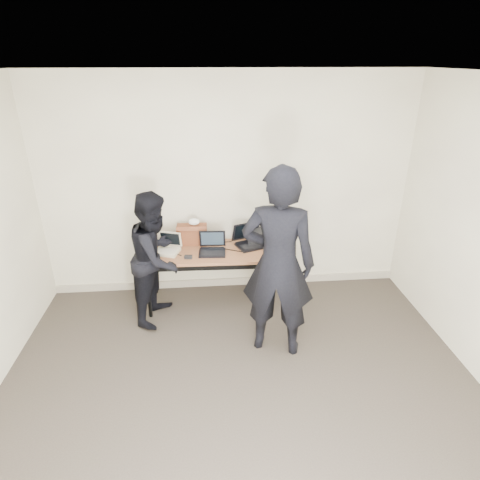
{
  "coord_description": "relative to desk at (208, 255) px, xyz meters",
  "views": [
    {
      "loc": [
        -0.25,
        -2.43,
        2.81
      ],
      "look_at": [
        0.1,
        1.6,
        0.95
      ],
      "focal_mm": 30.0,
      "sensor_mm": 36.0,
      "label": 1
    }
  ],
  "objects": [
    {
      "name": "room",
      "position": [
        0.27,
        -1.83,
        0.69
      ],
      "size": [
        4.6,
        4.6,
        2.8
      ],
      "color": "#3A322C",
      "rests_on": "ground"
    },
    {
      "name": "desk",
      "position": [
        0.0,
        0.0,
        0.0
      ],
      "size": [
        1.52,
        0.69,
        0.72
      ],
      "rotation": [
        0.0,
        0.0,
        -0.03
      ],
      "color": "brown",
      "rests_on": "ground"
    },
    {
      "name": "laptop_beige",
      "position": [
        -0.46,
        0.02,
        0.1
      ],
      "size": [
        0.34,
        0.33,
        0.22
      ],
      "rotation": [
        0.0,
        0.0,
        -0.31
      ],
      "color": "beige",
      "rests_on": "desk"
    },
    {
      "name": "laptop_center",
      "position": [
        0.06,
        -0.02,
        0.11
      ],
      "size": [
        0.32,
        0.31,
        0.24
      ],
      "rotation": [
        0.0,
        0.0,
        -0.06
      ],
      "color": "black",
      "rests_on": "desk"
    },
    {
      "name": "laptop_right",
      "position": [
        0.52,
        0.14,
        0.12
      ],
      "size": [
        0.45,
        0.44,
        0.26
      ],
      "rotation": [
        0.0,
        0.0,
        0.37
      ],
      "color": "black",
      "rests_on": "desk"
    },
    {
      "name": "leather_satchel",
      "position": [
        -0.18,
        0.23,
        0.19
      ],
      "size": [
        0.37,
        0.19,
        0.25
      ],
      "rotation": [
        0.0,
        0.0,
        -0.03
      ],
      "color": "brown",
      "rests_on": "desk"
    },
    {
      "name": "tissue",
      "position": [
        -0.15,
        0.23,
        0.34
      ],
      "size": [
        0.14,
        0.11,
        0.08
      ],
      "primitive_type": "ellipsoid",
      "rotation": [
        0.0,
        0.0,
        -0.08
      ],
      "color": "white",
      "rests_on": "leather_satchel"
    },
    {
      "name": "equipment_box",
      "position": [
        0.63,
        0.19,
        0.14
      ],
      "size": [
        0.28,
        0.23,
        0.16
      ],
      "primitive_type": "cube",
      "rotation": [
        0.0,
        0.0,
        -0.01
      ],
      "color": "black",
      "rests_on": "desk"
    },
    {
      "name": "power_brick",
      "position": [
        -0.22,
        -0.17,
        0.08
      ],
      "size": [
        0.09,
        0.06,
        0.03
      ],
      "primitive_type": "cube",
      "rotation": [
        0.0,
        0.0,
        -0.12
      ],
      "color": "black",
      "rests_on": "desk"
    },
    {
      "name": "cables",
      "position": [
        0.12,
        0.05,
        0.06
      ],
      "size": [
        1.16,
        0.34,
        0.01
      ],
      "rotation": [
        0.0,
        0.0,
        -0.01
      ],
      "color": "black",
      "rests_on": "desk"
    },
    {
      "name": "person_typist",
      "position": [
        0.68,
        -0.89,
        0.32
      ],
      "size": [
        0.82,
        0.65,
        1.97
      ],
      "primitive_type": "imported",
      "rotation": [
        0.0,
        0.0,
        2.86
      ],
      "color": "black",
      "rests_on": "ground"
    },
    {
      "name": "person_observer",
      "position": [
        -0.57,
        -0.2,
        0.1
      ],
      "size": [
        0.77,
        0.88,
        1.53
      ],
      "primitive_type": "imported",
      "rotation": [
        0.0,
        0.0,
        1.27
      ],
      "color": "black",
      "rests_on": "ground"
    },
    {
      "name": "baseboard",
      "position": [
        0.27,
        0.41,
        -0.61
      ],
      "size": [
        4.5,
        0.03,
        0.1
      ],
      "primitive_type": "cube",
      "color": "#AFA591",
      "rests_on": "ground"
    }
  ]
}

